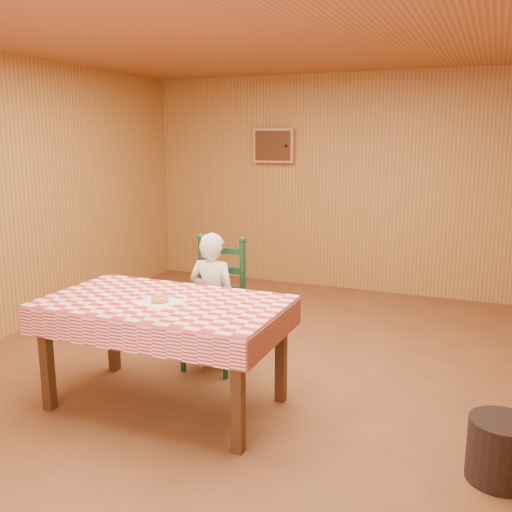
{
  "coord_description": "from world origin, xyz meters",
  "views": [
    {
      "loc": [
        1.67,
        -3.81,
        1.87
      ],
      "look_at": [
        0.0,
        0.2,
        0.95
      ],
      "focal_mm": 40.0,
      "sensor_mm": 36.0,
      "label": 1
    }
  ],
  "objects_px": {
    "dining_table": "(164,312)",
    "seated_child": "(213,301)",
    "storage_bin": "(500,450)",
    "ladder_chair": "(216,306)"
  },
  "relations": [
    {
      "from": "dining_table",
      "to": "ladder_chair",
      "type": "height_order",
      "value": "ladder_chair"
    },
    {
      "from": "ladder_chair",
      "to": "storage_bin",
      "type": "bearing_deg",
      "value": -21.64
    },
    {
      "from": "dining_table",
      "to": "seated_child",
      "type": "distance_m",
      "value": 0.74
    },
    {
      "from": "dining_table",
      "to": "ladder_chair",
      "type": "distance_m",
      "value": 0.81
    },
    {
      "from": "seated_child",
      "to": "storage_bin",
      "type": "height_order",
      "value": "seated_child"
    },
    {
      "from": "dining_table",
      "to": "seated_child",
      "type": "relative_size",
      "value": 1.47
    },
    {
      "from": "dining_table",
      "to": "storage_bin",
      "type": "bearing_deg",
      "value": -1.91
    },
    {
      "from": "storage_bin",
      "to": "seated_child",
      "type": "bearing_deg",
      "value": 159.67
    },
    {
      "from": "dining_table",
      "to": "seated_child",
      "type": "bearing_deg",
      "value": 90.0
    },
    {
      "from": "ladder_chair",
      "to": "seated_child",
      "type": "height_order",
      "value": "seated_child"
    }
  ]
}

